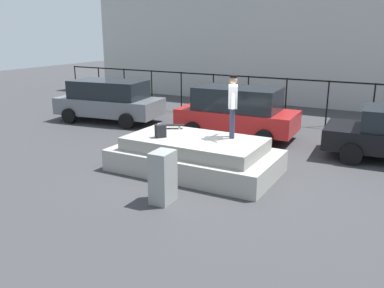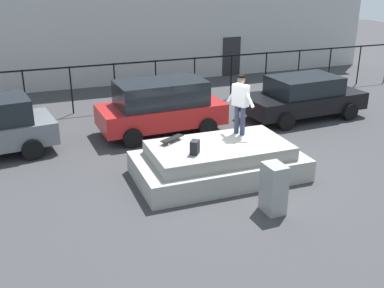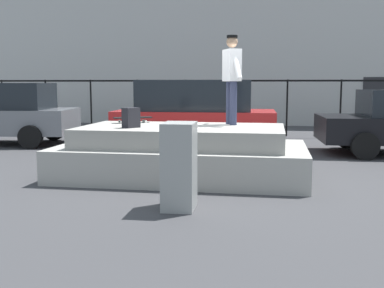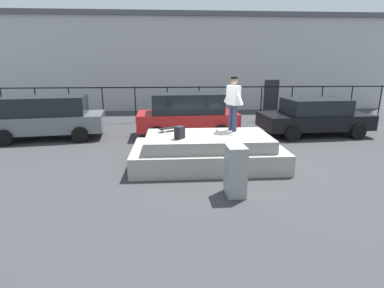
# 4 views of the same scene
# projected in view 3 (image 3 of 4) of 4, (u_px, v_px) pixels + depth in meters

# --- Properties ---
(ground_plane) EXTENTS (60.00, 60.00, 0.00)m
(ground_plane) POSITION_uv_depth(u_px,v_px,m) (205.00, 176.00, 9.07)
(ground_plane) COLOR #38383A
(concrete_ledge) EXTENTS (4.59, 2.51, 0.96)m
(concrete_ledge) POSITION_uv_depth(u_px,v_px,m) (182.00, 154.00, 8.96)
(concrete_ledge) COLOR #9E9B93
(concrete_ledge) RESTS_ON ground_plane
(skateboarder) EXTENTS (0.48, 0.94, 1.72)m
(skateboarder) POSITION_uv_depth(u_px,v_px,m) (232.00, 73.00, 9.16)
(skateboarder) COLOR #2D334C
(skateboarder) RESTS_ON concrete_ledge
(skateboard) EXTENTS (0.76, 0.56, 0.12)m
(skateboard) POSITION_uv_depth(u_px,v_px,m) (133.00, 118.00, 9.67)
(skateboard) COLOR black
(skateboard) RESTS_ON concrete_ledge
(backpack) EXTENTS (0.33, 0.34, 0.36)m
(backpack) POSITION_uv_depth(u_px,v_px,m) (131.00, 118.00, 8.62)
(backpack) COLOR black
(backpack) RESTS_ON concrete_ledge
(car_red_hatchback_mid) EXTENTS (4.37, 2.30, 1.85)m
(car_red_hatchback_mid) POSITION_uv_depth(u_px,v_px,m) (195.00, 113.00, 12.88)
(car_red_hatchback_mid) COLOR #B21E1E
(car_red_hatchback_mid) RESTS_ON ground_plane
(utility_box) EXTENTS (0.46, 0.61, 1.22)m
(utility_box) POSITION_uv_depth(u_px,v_px,m) (179.00, 166.00, 6.65)
(utility_box) COLOR gray
(utility_box) RESTS_ON ground_plane
(fence_row) EXTENTS (24.06, 0.06, 1.88)m
(fence_row) POSITION_uv_depth(u_px,v_px,m) (235.00, 98.00, 15.99)
(fence_row) COLOR black
(fence_row) RESTS_ON ground_plane
(warehouse_building) EXTENTS (26.99, 6.93, 6.26)m
(warehouse_building) POSITION_uv_depth(u_px,v_px,m) (248.00, 54.00, 22.82)
(warehouse_building) COLOR #B2B2AD
(warehouse_building) RESTS_ON ground_plane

